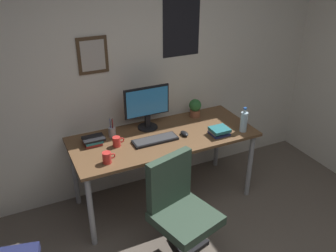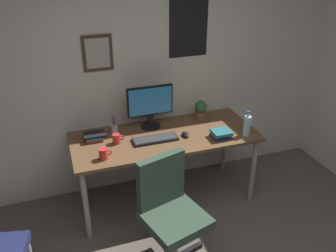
% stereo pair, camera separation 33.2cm
% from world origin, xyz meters
% --- Properties ---
extents(wall_back, '(4.40, 0.10, 2.60)m').
position_xyz_m(wall_back, '(-0.00, 2.15, 1.30)').
color(wall_back, silver).
rests_on(wall_back, ground_plane).
extents(desk, '(1.79, 0.75, 0.76)m').
position_xyz_m(desk, '(0.09, 1.69, 0.69)').
color(desk, brown).
rests_on(desk, ground_plane).
extents(office_chair, '(0.58, 0.59, 0.95)m').
position_xyz_m(office_chair, '(-0.12, 0.94, 0.53)').
color(office_chair, '#334738').
rests_on(office_chair, ground_plane).
extents(monitor, '(0.46, 0.20, 0.43)m').
position_xyz_m(monitor, '(0.02, 1.91, 1.00)').
color(monitor, black).
rests_on(monitor, desk).
extents(keyboard, '(0.43, 0.15, 0.03)m').
position_xyz_m(keyboard, '(-0.02, 1.63, 0.77)').
color(keyboard, black).
rests_on(keyboard, desk).
extents(computer_mouse, '(0.06, 0.11, 0.04)m').
position_xyz_m(computer_mouse, '(0.28, 1.61, 0.78)').
color(computer_mouse, black).
rests_on(computer_mouse, desk).
extents(water_bottle, '(0.07, 0.07, 0.25)m').
position_xyz_m(water_bottle, '(0.84, 1.44, 0.86)').
color(water_bottle, silver).
rests_on(water_bottle, desk).
extents(coffee_mug_near, '(0.11, 0.07, 0.09)m').
position_xyz_m(coffee_mug_near, '(-0.37, 1.70, 0.81)').
color(coffee_mug_near, red).
rests_on(coffee_mug_near, desk).
extents(coffee_mug_far, '(0.11, 0.08, 0.10)m').
position_xyz_m(coffee_mug_far, '(-0.54, 1.46, 0.81)').
color(coffee_mug_far, red).
rests_on(coffee_mug_far, desk).
extents(potted_plant, '(0.13, 0.13, 0.20)m').
position_xyz_m(potted_plant, '(0.57, 1.94, 0.86)').
color(potted_plant, brown).
rests_on(potted_plant, desk).
extents(pen_cup, '(0.07, 0.07, 0.20)m').
position_xyz_m(pen_cup, '(-0.36, 1.89, 0.81)').
color(pen_cup, '#9EA0A5').
rests_on(pen_cup, desk).
extents(book_stack_left, '(0.18, 0.17, 0.07)m').
position_xyz_m(book_stack_left, '(0.59, 1.48, 0.80)').
color(book_stack_left, navy).
rests_on(book_stack_left, desk).
extents(book_stack_right, '(0.20, 0.17, 0.07)m').
position_xyz_m(book_stack_right, '(-0.56, 1.83, 0.79)').
color(book_stack_right, '#B22D28').
rests_on(book_stack_right, desk).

